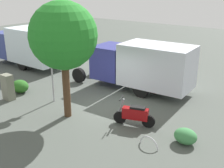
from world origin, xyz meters
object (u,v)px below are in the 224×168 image
object	(u,v)px
box_truck_far	(27,45)
stop_sign	(51,59)
street_tree	(63,36)
bike_rack_hoop	(149,147)
box_truck_near	(140,64)
motorcycle	(135,114)
utility_cabinet	(8,87)

from	to	relation	value
box_truck_far	stop_sign	bearing A→B (deg)	152.74
street_tree	bike_rack_hoop	xyz separation A→B (m)	(-4.28, 0.02, -3.67)
stop_sign	street_tree	bearing A→B (deg)	157.11
box_truck_near	stop_sign	bearing A→B (deg)	54.20
box_truck_near	motorcycle	xyz separation A→B (m)	(-2.13, 3.83, -1.02)
box_truck_near	stop_sign	xyz separation A→B (m)	(2.64, 4.13, 0.71)
bike_rack_hoop	box_truck_far	bearing A→B (deg)	-18.44
stop_sign	utility_cabinet	distance (m)	2.87
box_truck_near	utility_cabinet	distance (m)	7.19
box_truck_far	stop_sign	distance (m)	7.42
street_tree	bike_rack_hoop	distance (m)	5.64
street_tree	box_truck_near	bearing A→B (deg)	-99.59
box_truck_far	utility_cabinet	xyz separation A→B (m)	(-4.49, 4.68, -0.90)
stop_sign	street_tree	size ratio (longest dim) A/B	0.65
stop_sign	box_truck_near	bearing A→B (deg)	-122.56
utility_cabinet	bike_rack_hoop	xyz separation A→B (m)	(-8.15, -0.47, -0.68)
box_truck_near	motorcycle	distance (m)	4.49
box_truck_far	utility_cabinet	bearing A→B (deg)	134.20
street_tree	motorcycle	bearing A→B (deg)	-160.17
stop_sign	utility_cabinet	bearing A→B (deg)	31.31
street_tree	utility_cabinet	distance (m)	4.91
box_truck_near	utility_cabinet	xyz separation A→B (m)	(4.69, 5.38, -0.85)
stop_sign	motorcycle	bearing A→B (deg)	-176.38
stop_sign	bike_rack_hoop	bearing A→B (deg)	172.67
street_tree	stop_sign	bearing A→B (deg)	-22.89
box_truck_far	box_truck_near	bearing A→B (deg)	-175.27
street_tree	utility_cabinet	size ratio (longest dim) A/B	3.77
motorcycle	stop_sign	xyz separation A→B (m)	(4.76, 0.30, 1.72)
box_truck_near	utility_cabinet	size ratio (longest dim) A/B	5.26
bike_rack_hoop	stop_sign	bearing A→B (deg)	-7.33
street_tree	bike_rack_hoop	size ratio (longest dim) A/B	6.05
box_truck_far	stop_sign	xyz separation A→B (m)	(-6.55, 3.43, 0.66)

